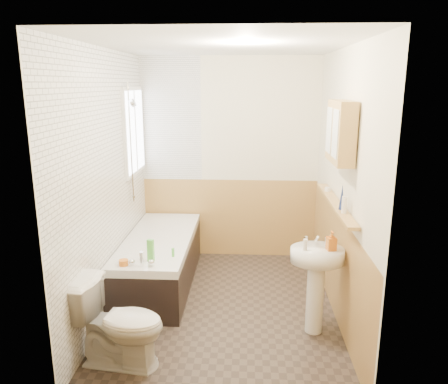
{
  "coord_description": "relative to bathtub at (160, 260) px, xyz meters",
  "views": [
    {
      "loc": [
        0.23,
        -3.97,
        2.18
      ],
      "look_at": [
        0.0,
        0.15,
        1.15
      ],
      "focal_mm": 35.0,
      "sensor_mm": 36.0,
      "label": 1
    }
  ],
  "objects": [
    {
      "name": "floor",
      "position": [
        0.73,
        -0.48,
        -0.29
      ],
      "size": [
        2.8,
        2.8,
        0.0
      ],
      "primitive_type": "plane",
      "color": "#312822",
      "rests_on": "ground"
    },
    {
      "name": "ceiling",
      "position": [
        0.73,
        -0.48,
        2.21
      ],
      "size": [
        2.8,
        2.8,
        0.0
      ],
      "primitive_type": "plane",
      "rotation": [
        3.14,
        0.0,
        0.0
      ],
      "color": "white",
      "rests_on": "ground"
    },
    {
      "name": "wall_back",
      "position": [
        0.73,
        0.93,
        0.96
      ],
      "size": [
        2.2,
        0.02,
        2.5
      ],
      "primitive_type": "cube",
      "color": "#EFE7C5",
      "rests_on": "ground"
    },
    {
      "name": "wall_front",
      "position": [
        0.73,
        -1.89,
        0.96
      ],
      "size": [
        2.2,
        0.02,
        2.5
      ],
      "primitive_type": "cube",
      "color": "#EFE7C5",
      "rests_on": "ground"
    },
    {
      "name": "wall_left",
      "position": [
        -0.38,
        -0.48,
        0.96
      ],
      "size": [
        0.02,
        2.8,
        2.5
      ],
      "primitive_type": "cube",
      "color": "#EFE7C5",
      "rests_on": "ground"
    },
    {
      "name": "wall_right",
      "position": [
        1.84,
        -0.48,
        0.96
      ],
      "size": [
        0.02,
        2.8,
        2.5
      ],
      "primitive_type": "cube",
      "color": "#EFE7C5",
      "rests_on": "ground"
    },
    {
      "name": "wainscot_right",
      "position": [
        1.82,
        -0.48,
        0.21
      ],
      "size": [
        0.01,
        2.8,
        1.0
      ],
      "primitive_type": "cube",
      "color": "tan",
      "rests_on": "wall_right"
    },
    {
      "name": "wainscot_front",
      "position": [
        0.73,
        -1.87,
        0.21
      ],
      "size": [
        2.2,
        0.01,
        1.0
      ],
      "primitive_type": "cube",
      "color": "tan",
      "rests_on": "wall_front"
    },
    {
      "name": "wainscot_back",
      "position": [
        0.73,
        0.91,
        0.21
      ],
      "size": [
        2.2,
        0.01,
        1.0
      ],
      "primitive_type": "cube",
      "color": "tan",
      "rests_on": "wall_back"
    },
    {
      "name": "tile_cladding_left",
      "position": [
        -0.36,
        -0.48,
        0.96
      ],
      "size": [
        0.01,
        2.8,
        2.5
      ],
      "primitive_type": "cube",
      "color": "white",
      "rests_on": "wall_left"
    },
    {
      "name": "tile_return_back",
      "position": [
        0.01,
        0.91,
        1.46
      ],
      "size": [
        0.75,
        0.01,
        1.5
      ],
      "primitive_type": "cube",
      "color": "white",
      "rests_on": "wall_back"
    },
    {
      "name": "window",
      "position": [
        -0.33,
        0.47,
        1.36
      ],
      "size": [
        0.03,
        0.79,
        0.99
      ],
      "color": "white",
      "rests_on": "wall_left"
    },
    {
      "name": "bathtub",
      "position": [
        0.0,
        0.0,
        0.0
      ],
      "size": [
        0.7,
        1.76,
        0.69
      ],
      "color": "black",
      "rests_on": "floor"
    },
    {
      "name": "shower_riser",
      "position": [
        -0.31,
        0.21,
        1.36
      ],
      "size": [
        0.11,
        0.09,
        1.3
      ],
      "color": "silver",
      "rests_on": "wall_left"
    },
    {
      "name": "toilet",
      "position": [
        -0.03,
        -1.43,
        0.06
      ],
      "size": [
        0.77,
        0.5,
        0.7
      ],
      "primitive_type": "imported",
      "rotation": [
        0.0,
        0.0,
        1.43
      ],
      "color": "white",
      "rests_on": "floor"
    },
    {
      "name": "sink",
      "position": [
        1.57,
        -0.87,
        0.28
      ],
      "size": [
        0.46,
        0.38,
        0.9
      ],
      "rotation": [
        0.0,
        0.0,
        0.13
      ],
      "color": "white",
      "rests_on": "floor"
    },
    {
      "name": "pine_shelf",
      "position": [
        1.77,
        -0.51,
        0.82
      ],
      "size": [
        0.1,
        1.49,
        0.03
      ],
      "primitive_type": "cube",
      "color": "tan",
      "rests_on": "wall_right"
    },
    {
      "name": "medicine_cabinet",
      "position": [
        1.74,
        -0.68,
        1.49
      ],
      "size": [
        0.15,
        0.58,
        0.53
      ],
      "color": "tan",
      "rests_on": "wall_right"
    },
    {
      "name": "foam_can",
      "position": [
        1.77,
        -0.88,
        0.9
      ],
      "size": [
        0.06,
        0.06,
        0.15
      ],
      "primitive_type": "cylinder",
      "rotation": [
        0.0,
        0.0,
        0.33
      ],
      "color": "silver",
      "rests_on": "pine_shelf"
    },
    {
      "name": "green_bottle",
      "position": [
        1.77,
        -0.77,
        0.94
      ],
      "size": [
        0.05,
        0.05,
        0.23
      ],
      "primitive_type": "cone",
      "rotation": [
        0.0,
        0.0,
        0.06
      ],
      "color": "navy",
      "rests_on": "pine_shelf"
    },
    {
      "name": "black_jar",
      "position": [
        1.77,
        -0.11,
        0.85
      ],
      "size": [
        0.06,
        0.06,
        0.04
      ],
      "primitive_type": "cylinder",
      "rotation": [
        0.0,
        0.0,
        -0.03
      ],
      "color": "silver",
      "rests_on": "pine_shelf"
    },
    {
      "name": "soap_bottle",
      "position": [
        1.68,
        -0.91,
        0.55
      ],
      "size": [
        0.1,
        0.18,
        0.08
      ],
      "primitive_type": "imported",
      "rotation": [
        0.0,
        0.0,
        0.17
      ],
      "color": "orange",
      "rests_on": "sink"
    },
    {
      "name": "clear_bottle",
      "position": [
        1.46,
        -0.93,
        0.56
      ],
      "size": [
        0.04,
        0.04,
        0.1
      ],
      "primitive_type": "cylinder",
      "rotation": [
        0.0,
        0.0,
        0.22
      ],
      "color": "silver",
      "rests_on": "sink"
    },
    {
      "name": "blue_gel",
      "position": [
        0.06,
        -0.66,
        0.37
      ],
      "size": [
        0.07,
        0.05,
        0.22
      ],
      "primitive_type": "cube",
      "rotation": [
        0.0,
        0.0,
        -0.23
      ],
      "color": "#59C647",
      "rests_on": "bathtub"
    },
    {
      "name": "cream_jar",
      "position": [
        -0.17,
        -0.77,
        0.29
      ],
      "size": [
        0.1,
        0.1,
        0.05
      ],
      "primitive_type": "cylinder",
      "rotation": [
        0.0,
        0.0,
        0.18
      ],
      "color": "orange",
      "rests_on": "bathtub"
    },
    {
      "name": "orange_bottle",
      "position": [
        0.25,
        -0.54,
        0.31
      ],
      "size": [
        0.03,
        0.03,
        0.08
      ],
      "primitive_type": "cylinder",
      "rotation": [
        0.0,
        0.0,
        -0.02
      ],
      "color": "#59C647",
      "rests_on": "bathtub"
    }
  ]
}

